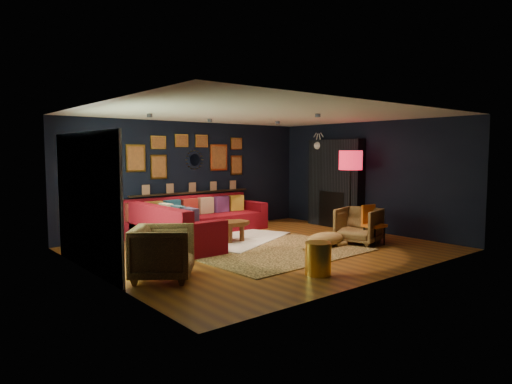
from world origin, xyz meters
TOP-DOWN VIEW (x-y plane):
  - floor at (0.00, 0.00)m, footprint 6.50×6.50m
  - room_walls at (0.00, 0.00)m, footprint 6.50×6.50m
  - sectional at (-0.61, 1.81)m, footprint 3.41×2.69m
  - ledge at (0.00, 2.68)m, footprint 3.20×0.12m
  - gallery_wall at (-0.01, 2.72)m, footprint 3.15×0.04m
  - sunburst_mirror at (0.10, 2.72)m, footprint 0.47×0.16m
  - fireplace at (3.09, 0.90)m, footprint 0.31×1.60m
  - deer_head at (3.14, 1.40)m, footprint 0.50×0.28m
  - sliding_door at (-3.22, 0.60)m, footprint 0.06×2.80m
  - ceiling_spots at (-0.00, 0.80)m, footprint 3.30×2.50m
  - shag_rug at (0.05, 1.19)m, footprint 2.96×2.62m
  - leopard_rug at (0.02, -0.41)m, footprint 3.24×2.37m
  - coffee_table at (-0.11, 0.93)m, footprint 0.89×0.71m
  - pouf at (-0.75, 1.45)m, footprint 0.50×0.50m
  - armchair_left at (-2.55, -0.66)m, footprint 1.16×1.17m
  - armchair_right at (1.83, -0.83)m, footprint 0.93×0.97m
  - gold_stool at (-0.59, -1.95)m, footprint 0.40×0.40m
  - orange_chair at (1.98, -1.04)m, footprint 0.41×0.41m
  - floor_lamp at (2.50, -0.05)m, footprint 0.53×0.53m
  - dog at (1.00, -0.65)m, footprint 1.31×0.71m

SIDE VIEW (x-z plane):
  - floor at x=0.00m, z-range 0.00..0.00m
  - leopard_rug at x=0.02m, z-range 0.00..0.02m
  - shag_rug at x=0.05m, z-range 0.00..0.03m
  - pouf at x=-0.75m, z-range 0.03..0.36m
  - dog at x=1.00m, z-range 0.02..0.42m
  - gold_stool at x=-0.59m, z-range 0.00..0.50m
  - sectional at x=-0.61m, z-range -0.11..0.75m
  - coffee_table at x=-0.11m, z-range 0.16..0.56m
  - armchair_right at x=1.83m, z-range 0.00..0.82m
  - armchair_left at x=-2.55m, z-range 0.00..0.88m
  - orange_chair at x=1.98m, z-range 0.07..0.88m
  - ledge at x=0.00m, z-range 0.90..0.94m
  - fireplace at x=3.09m, z-range -0.08..2.12m
  - sliding_door at x=-3.22m, z-range 0.00..2.20m
  - room_walls at x=0.00m, z-range -1.66..4.84m
  - floor_lamp at x=2.50m, z-range 0.67..2.59m
  - sunburst_mirror at x=0.10m, z-range 1.46..1.93m
  - gallery_wall at x=-0.01m, z-range 1.30..2.32m
  - deer_head at x=3.14m, z-range 1.83..2.28m
  - ceiling_spots at x=0.00m, z-range 2.53..2.59m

